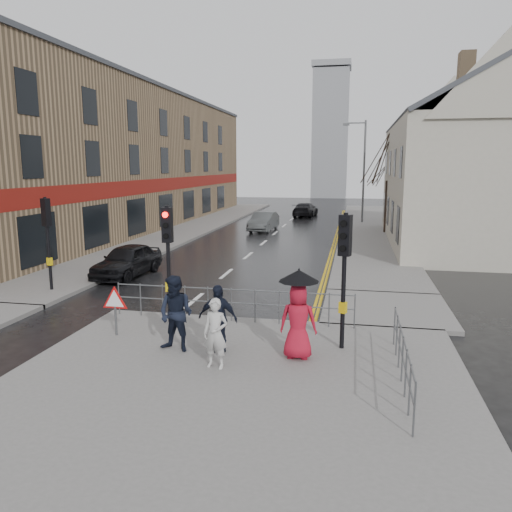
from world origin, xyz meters
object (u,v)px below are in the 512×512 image
at_px(pedestrian_with_umbrella, 298,311).
at_px(car_parked, 127,260).
at_px(pedestrian_d, 218,319).
at_px(pedestrian_a, 216,333).
at_px(pedestrian_b, 176,314).
at_px(car_mid, 264,222).

distance_m(pedestrian_with_umbrella, car_parked, 11.51).
xyz_separation_m(pedestrian_with_umbrella, pedestrian_d, (-1.96, 0.01, -0.30)).
bearing_deg(pedestrian_a, pedestrian_with_umbrella, 36.37).
height_order(pedestrian_b, pedestrian_d, pedestrian_b).
distance_m(pedestrian_a, pedestrian_b, 1.49).
relative_size(pedestrian_with_umbrella, car_mid, 0.52).
height_order(pedestrian_with_umbrella, car_parked, pedestrian_with_umbrella).
relative_size(pedestrian_a, car_mid, 0.39).
bearing_deg(pedestrian_with_umbrella, car_parked, 135.46).
bearing_deg(car_parked, pedestrian_with_umbrella, -40.27).
xyz_separation_m(pedestrian_a, pedestrian_d, (-0.21, 0.94, 0.04)).
relative_size(pedestrian_b, car_mid, 0.46).
xyz_separation_m(pedestrian_b, car_parked, (-5.21, 8.17, -0.40)).
distance_m(pedestrian_b, pedestrian_with_umbrella, 2.99).
distance_m(pedestrian_b, car_parked, 9.70).
distance_m(pedestrian_a, pedestrian_with_umbrella, 2.01).
bearing_deg(pedestrian_b, pedestrian_d, 19.08).
xyz_separation_m(pedestrian_b, car_mid, (-2.23, 24.06, -0.41)).
distance_m(car_parked, car_mid, 16.17).
xyz_separation_m(pedestrian_d, car_parked, (-6.23, 8.05, -0.30)).
bearing_deg(pedestrian_d, pedestrian_a, -72.43).
height_order(pedestrian_a, car_parked, pedestrian_a).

